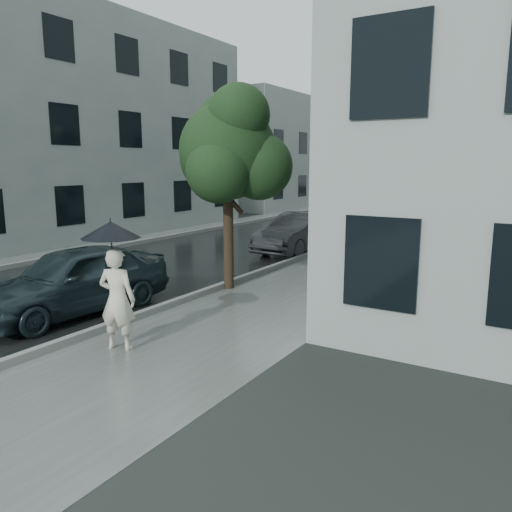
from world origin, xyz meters
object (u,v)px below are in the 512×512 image
Objects in this scene: lamp_post at (359,169)px; car_far at (299,233)px; car_near at (74,280)px; street_tree at (230,150)px; pedestrian at (117,299)px.

lamp_post reaches higher than car_far.
car_far is (-1.20, -2.77, -2.27)m from lamp_post.
street_tree is at bearing 70.99° from car_near.
street_tree is at bearing -97.21° from pedestrian.
lamp_post reaches higher than street_tree.
pedestrian is at bearing -79.92° from street_tree.
car_near is 1.00× the size of car_far.
pedestrian is 13.28m from lamp_post.
lamp_post is at bearing -105.09° from pedestrian.
lamp_post is 1.22× the size of car_far.
pedestrian reaches higher than car_far.
car_near is (-1.60, -3.60, -2.77)m from street_tree.
lamp_post is 1.22× the size of car_near.
lamp_post is 12.41m from car_near.
street_tree is 6.40m from car_far.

